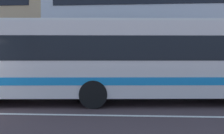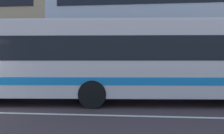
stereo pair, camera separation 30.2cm
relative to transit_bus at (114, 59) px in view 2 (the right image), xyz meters
The scene contains 2 objects.
apartment_block_right 14.09m from the transit_bus, 64.70° to the left, with size 22.92×10.71×11.98m.
transit_bus is the anchor object (origin of this frame).
Camera 2 is at (6.12, -6.56, 1.69)m, focal length 34.47 mm.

